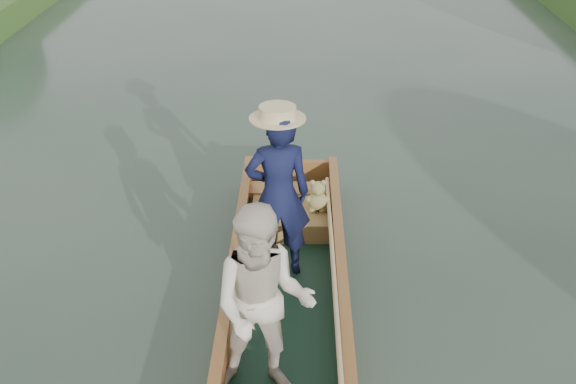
{
  "coord_description": "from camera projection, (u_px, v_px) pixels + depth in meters",
  "views": [
    {
      "loc": [
        0.12,
        -5.51,
        4.18
      ],
      "look_at": [
        0.0,
        0.6,
        0.95
      ],
      "focal_mm": 45.0,
      "sensor_mm": 36.0,
      "label": 1
    }
  ],
  "objects": [
    {
      "name": "ground",
      "position": [
        287.0,
        310.0,
        6.83
      ],
      "size": [
        120.0,
        120.0,
        0.0
      ],
      "primitive_type": "plane",
      "color": "#283D30",
      "rests_on": "ground"
    },
    {
      "name": "punt",
      "position": [
        278.0,
        267.0,
        6.4
      ],
      "size": [
        1.13,
        5.0,
        1.82
      ],
      "color": "black",
      "rests_on": "ground"
    }
  ]
}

